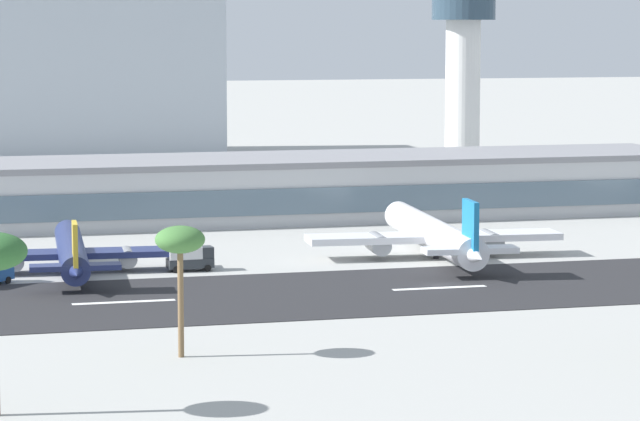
% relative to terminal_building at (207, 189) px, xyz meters
% --- Properties ---
extents(ground_plane, '(1400.00, 1400.00, 0.00)m').
position_rel_terminal_building_xyz_m(ground_plane, '(16.09, -71.08, -5.14)').
color(ground_plane, '#A8A8A3').
extents(runway_strip, '(800.00, 32.31, 0.08)m').
position_rel_terminal_building_xyz_m(runway_strip, '(16.09, -73.02, -5.10)').
color(runway_strip, '#262628').
rests_on(runway_strip, ground_plane).
extents(runway_centreline_dash_3, '(12.00, 1.20, 0.01)m').
position_rel_terminal_building_xyz_m(runway_centreline_dash_3, '(-23.39, -73.02, -5.06)').
color(runway_centreline_dash_3, white).
rests_on(runway_centreline_dash_3, runway_strip).
extents(runway_centreline_dash_4, '(12.00, 1.20, 0.01)m').
position_rel_terminal_building_xyz_m(runway_centreline_dash_4, '(15.32, -73.02, -5.06)').
color(runway_centreline_dash_4, white).
rests_on(runway_centreline_dash_4, runway_strip).
extents(terminal_building, '(164.42, 25.18, 10.28)m').
position_rel_terminal_building_xyz_m(terminal_building, '(0.00, 0.00, 0.00)').
color(terminal_building, '#B7BABC').
rests_on(terminal_building, ground_plane).
extents(control_tower, '(13.10, 13.10, 40.00)m').
position_rel_terminal_building_xyz_m(control_tower, '(55.11, 29.51, 19.80)').
color(control_tower, silver).
rests_on(control_tower, ground_plane).
extents(airliner_gold_tail_gate_1, '(32.42, 41.07, 8.57)m').
position_rel_terminal_building_xyz_m(airliner_gold_tail_gate_1, '(-27.10, -49.87, -2.41)').
color(airliner_gold_tail_gate_1, navy).
rests_on(airliner_gold_tail_gate_1, ground_plane).
extents(airliner_blue_tail_gate_2, '(35.86, 47.98, 10.02)m').
position_rel_terminal_building_xyz_m(airliner_blue_tail_gate_2, '(22.88, -49.38, -1.95)').
color(airliner_blue_tail_gate_2, silver).
rests_on(airliner_blue_tail_gate_2, ground_plane).
extents(service_box_truck_0, '(6.12, 2.94, 3.25)m').
position_rel_terminal_building_xyz_m(service_box_truck_0, '(-11.88, -51.79, -3.36)').
color(service_box_truck_0, '#2D3338').
rests_on(service_box_truck_0, ground_plane).
extents(palm_tree_3, '(4.85, 4.85, 12.88)m').
position_rel_terminal_building_xyz_m(palm_tree_3, '(-21.87, -104.10, 6.07)').
color(palm_tree_3, brown).
rests_on(palm_tree_3, ground_plane).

